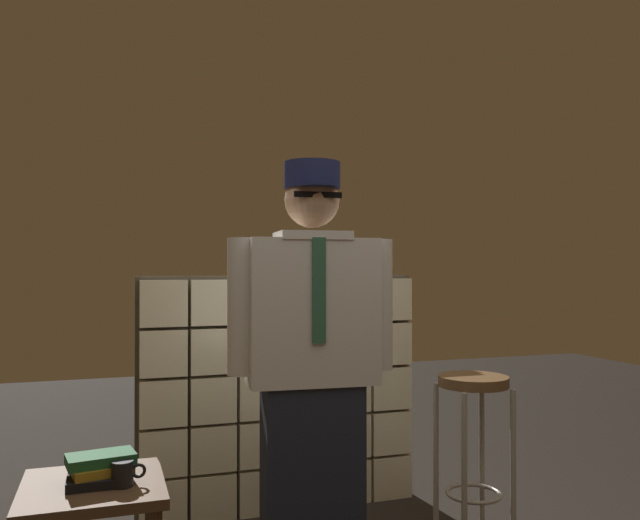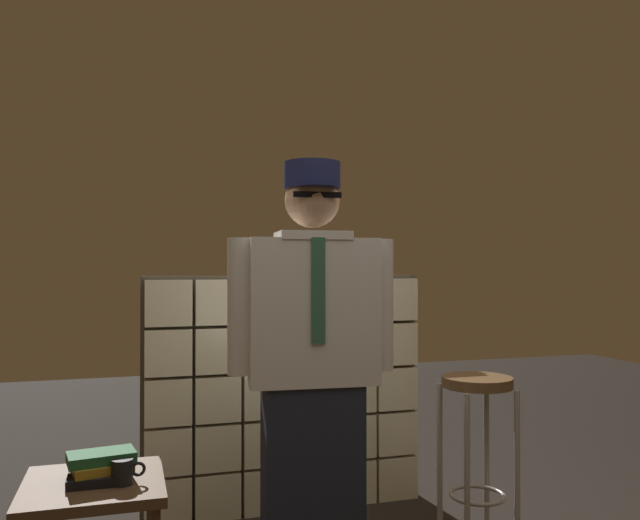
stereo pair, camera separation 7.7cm
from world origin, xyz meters
name	(u,v)px [view 2 (the right image)]	position (x,y,z in m)	size (l,w,h in m)	color
glass_block_wall	(288,394)	(0.00, 1.27, 0.64)	(1.58, 0.10, 1.32)	beige
standing_person	(312,366)	(-0.11, 0.40, 0.93)	(0.72, 0.32, 1.79)	#1E2333
bar_stool	(477,420)	(0.77, 0.56, 0.61)	(0.34, 0.34, 0.82)	brown
side_table	(94,500)	(-0.98, 0.42, 0.46)	(0.52, 0.52, 0.53)	#513823
book_stack	(101,467)	(-0.95, 0.41, 0.59)	(0.26, 0.19, 0.11)	black
coffee_mug	(123,472)	(-0.87, 0.34, 0.58)	(0.13, 0.08, 0.09)	black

